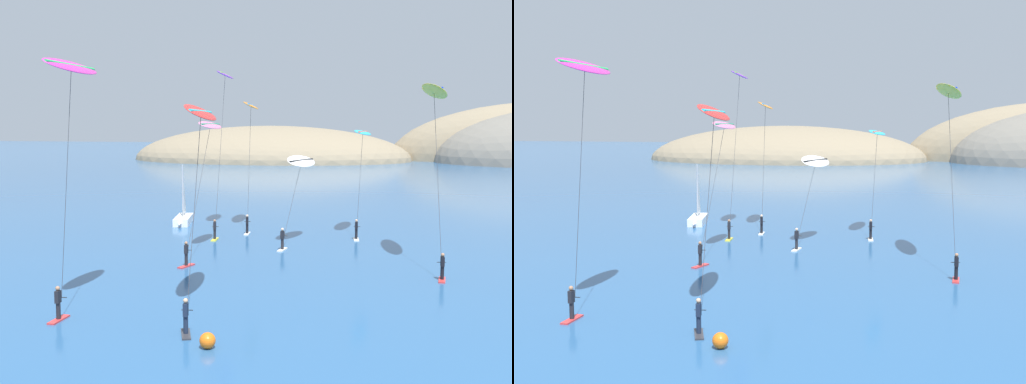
% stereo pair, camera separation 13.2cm
% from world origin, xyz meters
% --- Properties ---
extents(headland_island, '(151.47, 50.13, 30.74)m').
position_xyz_m(headland_island, '(10.67, 151.65, 0.00)').
color(headland_island, slate).
rests_on(headland_island, ground).
extents(sailboat_near, '(2.40, 5.96, 5.70)m').
position_xyz_m(sailboat_near, '(-26.35, 38.79, 0.64)').
color(sailboat_near, white).
rests_on(sailboat_near, ground).
extents(kitesurfer_pink, '(1.28, 8.91, 9.81)m').
position_xyz_m(kitesurfer_pink, '(-19.84, 26.57, 8.56)').
color(kitesurfer_pink, red).
rests_on(kitesurfer_pink, ground).
extents(kitesurfer_white, '(2.48, 6.67, 7.10)m').
position_xyz_m(kitesurfer_white, '(-13.81, 31.53, 6.10)').
color(kitesurfer_white, silver).
rests_on(kitesurfer_white, ground).
extents(kitesurfer_yellow, '(2.27, 8.80, 12.27)m').
position_xyz_m(kitesurfer_yellow, '(-3.83, 25.88, 11.05)').
color(kitesurfer_yellow, red).
rests_on(kitesurfer_yellow, ground).
extents(kitesurfer_red, '(2.18, 8.05, 10.59)m').
position_xyz_m(kitesurfer_red, '(-15.57, 11.98, 9.45)').
color(kitesurfer_red, '#2D2D33').
rests_on(kitesurfer_red, ground).
extents(kitesurfer_orange, '(2.21, 7.18, 11.61)m').
position_xyz_m(kitesurfer_orange, '(-19.45, 37.96, 10.41)').
color(kitesurfer_orange, silver).
rests_on(kitesurfer_orange, ground).
extents(kitesurfer_magenta, '(1.43, 5.39, 12.82)m').
position_xyz_m(kitesurfer_magenta, '(-21.84, 10.50, 11.39)').
color(kitesurfer_magenta, red).
rests_on(kitesurfer_magenta, ground).
extents(kitesurfer_purple, '(1.95, 8.80, 14.28)m').
position_xyz_m(kitesurfer_purple, '(-21.46, 36.42, 12.73)').
color(kitesurfer_purple, yellow).
rests_on(kitesurfer_purple, ground).
extents(kitesurfer_cyan, '(1.65, 6.39, 9.10)m').
position_xyz_m(kitesurfer_cyan, '(-9.33, 36.79, 8.12)').
color(kitesurfer_cyan, silver).
rests_on(kitesurfer_cyan, ground).
extents(marker_buoy, '(0.70, 0.70, 0.70)m').
position_xyz_m(marker_buoy, '(-13.51, 6.59, 0.35)').
color(marker_buoy, orange).
rests_on(marker_buoy, ground).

